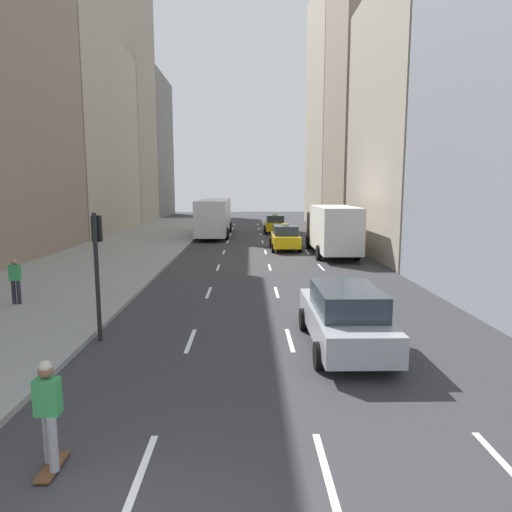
{
  "coord_description": "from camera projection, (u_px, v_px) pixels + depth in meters",
  "views": [
    {
      "loc": [
        1.42,
        -4.37,
        4.25
      ],
      "look_at": [
        1.75,
        14.25,
        1.48
      ],
      "focal_mm": 32.0,
      "sensor_mm": 36.0,
      "label": 1
    }
  ],
  "objects": [
    {
      "name": "taxi_lead",
      "position": [
        285.0,
        237.0,
        31.59
      ],
      "size": [
        2.02,
        4.4,
        1.87
      ],
      "color": "yellow",
      "rests_on": "ground"
    },
    {
      "name": "box_truck",
      "position": [
        332.0,
        229.0,
        29.15
      ],
      "size": [
        2.58,
        8.4,
        3.15
      ],
      "color": "#262628",
      "rests_on": "ground"
    },
    {
      "name": "sidewalk_left",
      "position": [
        126.0,
        249.0,
        31.5
      ],
      "size": [
        8.0,
        66.0,
        0.15
      ],
      "primitive_type": "cube",
      "color": "gray",
      "rests_on": "ground"
    },
    {
      "name": "taxi_second",
      "position": [
        275.0,
        224.0,
        43.66
      ],
      "size": [
        2.02,
        4.4,
        1.87
      ],
      "color": "yellow",
      "rests_on": "ground"
    },
    {
      "name": "skateboarder",
      "position": [
        48.0,
        410.0,
        6.8
      ],
      "size": [
        0.36,
        0.8,
        1.75
      ],
      "color": "brown",
      "rests_on": "ground"
    },
    {
      "name": "lane_markings",
      "position": [
        267.0,
        259.0,
        27.72
      ],
      "size": [
        5.72,
        56.0,
        0.01
      ],
      "color": "white",
      "rests_on": "ground"
    },
    {
      "name": "city_bus",
      "position": [
        214.0,
        216.0,
        41.17
      ],
      "size": [
        2.8,
        11.61,
        3.25
      ],
      "color": "silver",
      "rests_on": "ground"
    },
    {
      "name": "building_row_right",
      "position": [
        381.0,
        94.0,
        36.13
      ],
      "size": [
        6.0,
        56.34,
        30.3
      ],
      "color": "gray",
      "rests_on": "ground"
    },
    {
      "name": "building_row_left",
      "position": [
        64.0,
        93.0,
        38.34
      ],
      "size": [
        6.0,
        74.61,
        31.8
      ],
      "color": "gray",
      "rests_on": "ground"
    },
    {
      "name": "traffic_light_pole",
      "position": [
        97.0,
        256.0,
        12.59
      ],
      "size": [
        0.24,
        0.42,
        3.6
      ],
      "color": "black",
      "rests_on": "ground"
    },
    {
      "name": "pedestrian_mid_block",
      "position": [
        15.0,
        279.0,
        16.22
      ],
      "size": [
        0.36,
        0.22,
        1.65
      ],
      "color": "#23232D",
      "rests_on": "sidewalk_left"
    },
    {
      "name": "sedan_black_near",
      "position": [
        345.0,
        316.0,
        12.15
      ],
      "size": [
        2.02,
        4.93,
        1.71
      ],
      "color": "#9EA0A5",
      "rests_on": "ground"
    }
  ]
}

